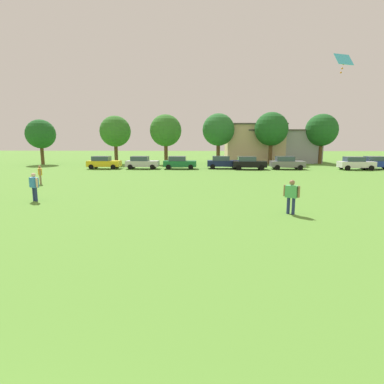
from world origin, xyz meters
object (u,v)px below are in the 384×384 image
(adult_bystander, at_px, (291,194))
(parked_car_silver_1, at_px, (142,162))
(parked_car_white_6, at_px, (356,163))
(tree_far_right, at_px, (322,130))
(kite, at_px, (344,61))
(parked_car_green_2, at_px, (179,162))
(parked_car_navy_3, at_px, (223,162))
(bystander_near_trees, at_px, (34,184))
(parked_car_gray_5, at_px, (287,163))
(tree_center_right, at_px, (218,130))
(tree_far_left, at_px, (41,134))
(tree_right, at_px, (271,129))
(tree_center_left, at_px, (166,131))
(bystander_midfield, at_px, (40,173))
(parked_car_yellow_0, at_px, (104,162))
(tree_left, at_px, (115,131))
(parked_car_black_4, at_px, (249,163))
(parked_car_blue_7, at_px, (376,163))

(adult_bystander, bearing_deg, parked_car_silver_1, 150.84)
(parked_car_silver_1, relative_size, parked_car_white_6, 1.00)
(parked_car_white_6, height_order, tree_far_right, tree_far_right)
(kite, distance_m, parked_car_silver_1, 28.41)
(parked_car_green_2, relative_size, tree_far_right, 0.54)
(parked_car_navy_3, bearing_deg, bystander_near_trees, -119.47)
(parked_car_gray_5, bearing_deg, parked_car_silver_1, -179.21)
(tree_center_right, bearing_deg, kite, -80.34)
(tree_far_left, bearing_deg, tree_right, 3.05)
(parked_car_silver_1, height_order, tree_center_left, tree_center_left)
(bystander_midfield, distance_m, tree_center_left, 25.10)
(kite, height_order, tree_right, kite)
(kite, xyz_separation_m, parked_car_gray_5, (3.11, 22.60, -7.22))
(kite, bearing_deg, parked_car_silver_1, 125.60)
(bystander_near_trees, relative_size, parked_car_yellow_0, 0.41)
(bystander_midfield, bearing_deg, bystander_near_trees, 174.95)
(parked_car_gray_5, height_order, tree_left, tree_left)
(bystander_midfield, height_order, tree_center_right, tree_center_right)
(parked_car_black_4, relative_size, parked_car_gray_5, 1.00)
(parked_car_yellow_0, xyz_separation_m, parked_car_gray_5, (24.23, 0.40, 0.00))
(parked_car_yellow_0, xyz_separation_m, parked_car_silver_1, (5.13, 0.14, 0.00))
(parked_car_yellow_0, xyz_separation_m, parked_car_white_6, (32.93, 0.03, 0.00))
(parked_car_navy_3, bearing_deg, tree_far_right, 30.09)
(parked_car_gray_5, bearing_deg, tree_far_right, 51.83)
(tree_left, distance_m, tree_center_left, 8.09)
(parked_car_black_4, bearing_deg, parked_car_yellow_0, 179.73)
(parked_car_navy_3, distance_m, parked_car_gray_5, 8.36)
(tree_left, relative_size, tree_center_right, 0.95)
(bystander_midfield, height_order, parked_car_black_4, parked_car_black_4)
(parked_car_blue_7, distance_m, tree_center_left, 30.22)
(parked_car_black_4, distance_m, parked_car_gray_5, 5.04)
(kite, height_order, parked_car_gray_5, kite)
(parked_car_green_2, height_order, tree_right, tree_right)
(parked_car_navy_3, height_order, parked_car_white_6, same)
(adult_bystander, bearing_deg, tree_far_right, 101.49)
(tree_center_right, bearing_deg, tree_left, -176.01)
(parked_car_silver_1, relative_size, tree_center_left, 0.55)
(tree_center_left, distance_m, tree_far_right, 24.96)
(parked_car_gray_5, relative_size, tree_center_left, 0.55)
(tree_left, bearing_deg, parked_car_black_4, -23.98)
(tree_far_right, bearing_deg, parked_car_navy_3, -149.91)
(kite, bearing_deg, tree_far_left, 138.59)
(bystander_near_trees, xyz_separation_m, parked_car_navy_3, (12.98, 22.97, -0.20))
(parked_car_yellow_0, relative_size, tree_right, 0.53)
(tree_center_left, bearing_deg, parked_car_silver_1, -103.70)
(adult_bystander, relative_size, tree_center_right, 0.22)
(tree_center_right, bearing_deg, parked_car_silver_1, -136.88)
(parked_car_yellow_0, relative_size, tree_center_left, 0.55)
(tree_center_left, bearing_deg, tree_far_right, 3.76)
(tree_center_right, bearing_deg, bystander_near_trees, -111.75)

